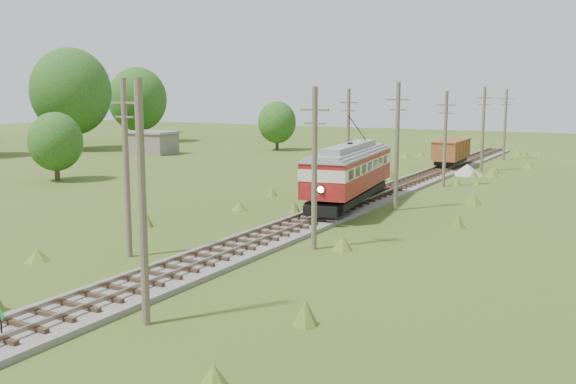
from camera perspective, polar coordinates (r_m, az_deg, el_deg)
The scene contains 18 objects.
railbed_main at distance 50.06m, azimuth 7.23°, elevation -0.53°, with size 3.60×96.00×0.57m.
switch_marker at distance 24.13m, azimuth -24.16°, elevation -10.49°, with size 0.45×0.06×1.08m.
streetcar at distance 46.16m, azimuth 5.50°, elevation 2.00°, with size 5.03×13.65×6.18m.
gondola at distance 72.09m, azimuth 14.31°, elevation 3.56°, with size 2.89×8.01×2.63m.
gravel_pile at distance 67.09m, azimuth 15.72°, elevation 1.88°, with size 3.13×3.32×1.14m.
utility_pole_r_1 at distance 23.07m, azimuth -12.83°, elevation -1.11°, with size 0.30×0.30×8.80m.
utility_pole_r_2 at distance 33.66m, azimuth 2.36°, elevation 2.23°, with size 1.60×0.30×8.60m.
utility_pole_r_3 at distance 45.61m, azimuth 9.66°, elevation 4.11°, with size 1.60×0.30×9.00m.
utility_pole_r_4 at distance 58.06m, azimuth 13.79°, elevation 4.68°, with size 1.60×0.30×8.40m.
utility_pole_r_5 at distance 70.56m, azimuth 16.95°, elevation 5.46°, with size 1.60×0.30×8.90m.
utility_pole_r_6 at distance 83.33m, azimuth 18.74°, elevation 5.77°, with size 1.60×0.30×8.70m.
utility_pole_l_a at distance 33.04m, azimuth -14.17°, elevation 2.20°, with size 1.60×0.30×9.00m.
utility_pole_l_b at distance 56.80m, azimuth 5.37°, elevation 4.91°, with size 1.60×0.30×8.60m.
tree_left_4 at distance 97.84m, azimuth -18.75°, elevation 8.44°, with size 11.34×11.34×14.61m.
tree_left_5 at distance 110.60m, azimuth -13.23°, elevation 8.03°, with size 9.66×9.66×12.44m.
tree_mid_a at distance 92.44m, azimuth -0.98°, elevation 6.21°, with size 5.46×5.46×7.03m.
tree_mid_c at distance 64.13m, azimuth -19.97°, elevation 4.23°, with size 5.04×5.04×6.49m.
shed at distance 89.00m, azimuth -11.96°, elevation 4.34°, with size 6.40×4.40×3.10m.
Camera 1 is at (18.37, -11.85, 8.31)m, focal length 40.00 mm.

